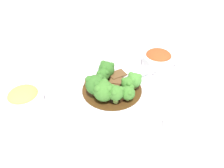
{
  "coord_description": "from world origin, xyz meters",
  "views": [
    {
      "loc": [
        0.25,
        -0.39,
        0.42
      ],
      "look_at": [
        0.0,
        0.0,
        0.03
      ],
      "focal_mm": 35.0,
      "sensor_mm": 36.0,
      "label": 1
    }
  ],
  "objects": [
    {
      "name": "paper_napkin",
      "position": [
        0.23,
        -0.07,
        0.0
      ],
      "size": [
        0.14,
        0.11,
        0.01
      ],
      "color": "silver",
      "rests_on": "ground_plane"
    },
    {
      "name": "beef_strip_3",
      "position": [
        0.01,
        0.03,
        0.03
      ],
      "size": [
        0.06,
        0.05,
        0.01
      ],
      "color": "brown",
      "rests_on": "main_plate"
    },
    {
      "name": "broccoli_floret_5",
      "position": [
        0.04,
        0.01,
        0.05
      ],
      "size": [
        0.04,
        0.04,
        0.05
      ],
      "color": "#8EB756",
      "rests_on": "main_plate"
    },
    {
      "name": "side_bowl_kimchi",
      "position": [
        0.05,
        0.2,
        0.03
      ],
      "size": [
        0.1,
        0.1,
        0.05
      ],
      "color": "white",
      "rests_on": "ground_plane"
    },
    {
      "name": "side_bowl_appetizer",
      "position": [
        -0.17,
        -0.16,
        0.03
      ],
      "size": [
        0.1,
        0.1,
        0.05
      ],
      "color": "white",
      "rests_on": "ground_plane"
    },
    {
      "name": "broccoli_floret_0",
      "position": [
        0.01,
        -0.05,
        0.05
      ],
      "size": [
        0.05,
        0.05,
        0.06
      ],
      "color": "#7FA84C",
      "rests_on": "main_plate"
    },
    {
      "name": "beef_strip_1",
      "position": [
        -0.01,
        0.05,
        0.03
      ],
      "size": [
        0.05,
        0.06,
        0.02
      ],
      "color": "brown",
      "rests_on": "main_plate"
    },
    {
      "name": "broccoli_floret_8",
      "position": [
        -0.02,
        -0.04,
        0.05
      ],
      "size": [
        0.05,
        0.05,
        0.06
      ],
      "color": "#8EB756",
      "rests_on": "main_plate"
    },
    {
      "name": "beef_strip_4",
      "position": [
        -0.06,
        -0.01,
        0.02
      ],
      "size": [
        0.06,
        0.05,
        0.01
      ],
      "color": "brown",
      "rests_on": "main_plate"
    },
    {
      "name": "broccoli_floret_1",
      "position": [
        0.05,
        0.03,
        0.05
      ],
      "size": [
        0.04,
        0.04,
        0.05
      ],
      "color": "#7FA84C",
      "rests_on": "main_plate"
    },
    {
      "name": "ground_plane",
      "position": [
        0.0,
        0.0,
        0.0
      ],
      "size": [
        4.0,
        4.0,
        0.0
      ],
      "primitive_type": "plane",
      "color": "silver"
    },
    {
      "name": "beef_strip_2",
      "position": [
        0.03,
        -0.01,
        0.02
      ],
      "size": [
        0.06,
        0.04,
        0.01
      ],
      "color": "#56331E",
      "rests_on": "main_plate"
    },
    {
      "name": "broccoli_floret_6",
      "position": [
        -0.04,
        0.01,
        0.04
      ],
      "size": [
        0.04,
        0.04,
        0.04
      ],
      "color": "#8EB756",
      "rests_on": "main_plate"
    },
    {
      "name": "beef_strip_0",
      "position": [
        -0.0,
        -0.0,
        0.02
      ],
      "size": [
        0.04,
        0.06,
        0.01
      ],
      "color": "brown",
      "rests_on": "main_plate"
    },
    {
      "name": "broccoli_floret_2",
      "position": [
        0.06,
        -0.02,
        0.04
      ],
      "size": [
        0.04,
        0.04,
        0.04
      ],
      "color": "#8EB756",
      "rests_on": "main_plate"
    },
    {
      "name": "serving_spoon",
      "position": [
        0.04,
        0.08,
        0.03
      ],
      "size": [
        0.12,
        0.2,
        0.01
      ],
      "color": "silver",
      "rests_on": "main_plate"
    },
    {
      "name": "main_plate",
      "position": [
        0.0,
        0.0,
        0.01
      ],
      "size": [
        0.27,
        0.27,
        0.02
      ],
      "color": "white",
      "rests_on": "ground_plane"
    },
    {
      "name": "broccoli_floret_3",
      "position": [
        -0.02,
        -0.02,
        0.05
      ],
      "size": [
        0.03,
        0.03,
        0.04
      ],
      "color": "#8EB756",
      "rests_on": "main_plate"
    },
    {
      "name": "broccoli_floret_7",
      "position": [
        0.04,
        -0.04,
        0.05
      ],
      "size": [
        0.04,
        0.04,
        0.05
      ],
      "color": "#8EB756",
      "rests_on": "main_plate"
    },
    {
      "name": "sauce_dish",
      "position": [
        0.2,
        -0.02,
        0.01
      ],
      "size": [
        0.07,
        0.07,
        0.01
      ],
      "color": "white",
      "rests_on": "ground_plane"
    },
    {
      "name": "broccoli_floret_4",
      "position": [
        -0.04,
        0.04,
        0.05
      ],
      "size": [
        0.05,
        0.05,
        0.05
      ],
      "color": "#8EB756",
      "rests_on": "main_plate"
    }
  ]
}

